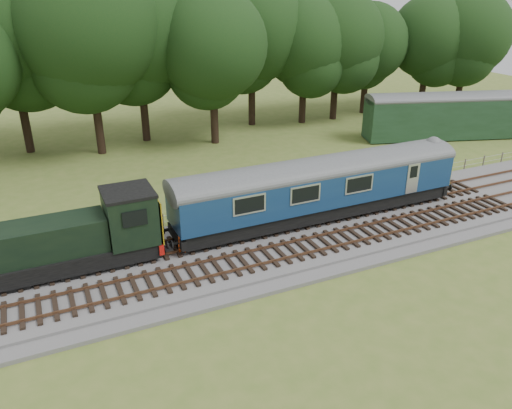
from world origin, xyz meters
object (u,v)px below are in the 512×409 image
dmu_railcar (320,183)px  shunter_loco (76,239)px  worker (182,240)px  parked_coach (453,113)px

dmu_railcar → shunter_loco: size_ratio=2.02×
worker → dmu_railcar: bearing=-23.5°
shunter_loco → worker: bearing=-8.5°
worker → parked_coach: bearing=-7.6°
shunter_loco → worker: size_ratio=5.67×
worker → parked_coach: size_ratio=0.10×
worker → parked_coach: parked_coach is taller
dmu_railcar → worker: (-8.82, -0.76, -1.47)m
dmu_railcar → worker: dmu_railcar is taller
dmu_railcar → parked_coach: (20.94, 10.56, -0.24)m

